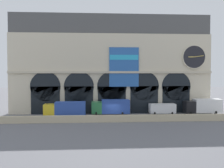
{
  "coord_description": "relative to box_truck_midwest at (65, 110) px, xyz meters",
  "views": [
    {
      "loc": [
        -3.65,
        -48.45,
        8.52
      ],
      "look_at": [
        0.02,
        5.0,
        6.14
      ],
      "focal_mm": 41.63,
      "sensor_mm": 36.0,
      "label": 1
    }
  ],
  "objects": [
    {
      "name": "van_mideast",
      "position": [
        18.99,
        3.46,
        -0.45
      ],
      "size": [
        5.2,
        2.48,
        2.2
      ],
      "color": "white",
      "rests_on": "ground"
    },
    {
      "name": "box_truck_center",
      "position": [
        8.6,
        3.26,
        0.0
      ],
      "size": [
        7.5,
        2.91,
        3.12
      ],
      "color": "#2D7A42",
      "rests_on": "ground"
    },
    {
      "name": "station_building",
      "position": [
        8.96,
        8.54,
        8.41
      ],
      "size": [
        42.05,
        6.25,
        20.74
      ],
      "color": "beige",
      "rests_on": "ground"
    },
    {
      "name": "box_truck_east",
      "position": [
        27.37,
        3.24,
        0.0
      ],
      "size": [
        7.5,
        2.91,
        3.12
      ],
      "color": "black",
      "rests_on": "ground"
    },
    {
      "name": "box_truck_midwest",
      "position": [
        0.0,
        0.0,
        0.0
      ],
      "size": [
        7.5,
        2.91,
        3.12
      ],
      "color": "gold",
      "rests_on": "ground"
    },
    {
      "name": "ground_plane",
      "position": [
        8.93,
        0.61,
        -1.7
      ],
      "size": [
        200.0,
        200.0,
        0.0
      ],
      "primitive_type": "plane",
      "color": "slate"
    },
    {
      "name": "quay_parapet_wall",
      "position": [
        8.93,
        -3.72,
        -1.1
      ],
      "size": [
        90.0,
        0.7,
        1.2
      ],
      "primitive_type": "cube",
      "color": "#BCAD8C",
      "rests_on": "ground"
    }
  ]
}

